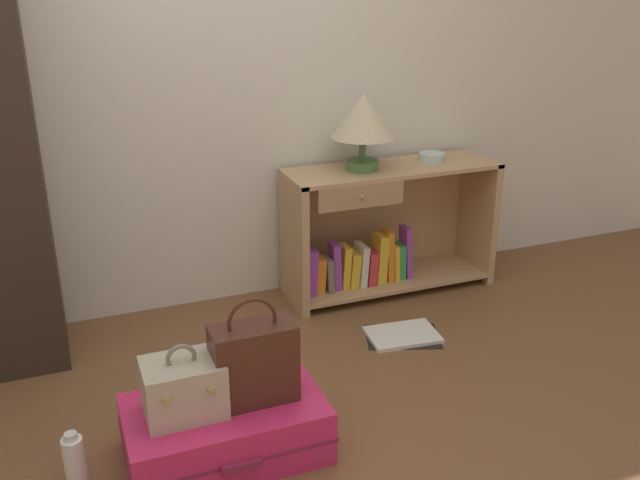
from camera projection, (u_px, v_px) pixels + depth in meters
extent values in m
plane|color=brown|center=(298.00, 467.00, 2.51)|extent=(9.00, 9.00, 0.00)
cube|color=silver|center=(189.00, 52.00, 3.33)|extent=(6.40, 0.10, 2.60)
cube|color=tan|center=(294.00, 243.00, 3.59)|extent=(0.04, 0.37, 0.70)
cube|color=tan|center=(477.00, 216.00, 3.97)|extent=(0.04, 0.37, 0.70)
cube|color=tan|center=(392.00, 168.00, 3.66)|extent=(1.15, 0.37, 0.02)
cube|color=tan|center=(388.00, 278.00, 3.89)|extent=(1.07, 0.37, 0.02)
cube|color=tan|center=(376.00, 219.00, 3.94)|extent=(1.07, 0.01, 0.68)
cube|color=#A68259|center=(361.00, 196.00, 3.45)|extent=(0.46, 0.02, 0.12)
sphere|color=#9E844C|center=(362.00, 197.00, 3.43)|extent=(0.02, 0.02, 0.02)
cube|color=purple|center=(309.00, 271.00, 3.65)|extent=(0.06, 0.12, 0.25)
cube|color=orange|center=(319.00, 274.00, 3.68)|extent=(0.06, 0.09, 0.19)
cube|color=#726659|center=(327.00, 274.00, 3.70)|extent=(0.04, 0.12, 0.19)
cube|color=purple|center=(335.00, 266.00, 3.70)|extent=(0.05, 0.09, 0.26)
cube|color=gold|center=(344.00, 266.00, 3.72)|extent=(0.05, 0.10, 0.24)
cube|color=gold|center=(352.00, 269.00, 3.75)|extent=(0.06, 0.12, 0.20)
cube|color=beige|center=(361.00, 264.00, 3.76)|extent=(0.05, 0.13, 0.23)
cube|color=red|center=(369.00, 266.00, 3.78)|extent=(0.06, 0.13, 0.19)
cube|color=gold|center=(379.00, 258.00, 3.79)|extent=(0.07, 0.12, 0.27)
cube|color=orange|center=(388.00, 255.00, 3.80)|extent=(0.05, 0.09, 0.29)
cube|color=gold|center=(393.00, 261.00, 3.83)|extent=(0.04, 0.12, 0.21)
cube|color=green|center=(399.00, 261.00, 3.84)|extent=(0.04, 0.09, 0.20)
cube|color=purple|center=(406.00, 252.00, 3.84)|extent=(0.05, 0.10, 0.30)
cylinder|color=#4C7542|center=(362.00, 165.00, 3.59)|extent=(0.17, 0.17, 0.05)
cylinder|color=#4C7542|center=(362.00, 149.00, 3.56)|extent=(0.04, 0.04, 0.12)
cone|color=beige|center=(363.00, 115.00, 3.49)|extent=(0.33, 0.33, 0.22)
cylinder|color=silver|center=(432.00, 157.00, 3.75)|extent=(0.14, 0.14, 0.04)
cube|color=#DB2860|center=(226.00, 429.00, 2.54)|extent=(0.71, 0.41, 0.22)
cube|color=maroon|center=(226.00, 429.00, 2.54)|extent=(0.72, 0.42, 0.01)
cube|color=maroon|center=(242.00, 466.00, 2.35)|extent=(0.14, 0.02, 0.03)
cube|color=#B7A88E|center=(184.00, 388.00, 2.41)|extent=(0.28, 0.20, 0.20)
torus|color=gray|center=(181.00, 358.00, 2.37)|extent=(0.11, 0.02, 0.11)
cube|color=tan|center=(166.00, 401.00, 2.28)|extent=(0.02, 0.01, 0.02)
cube|color=tan|center=(212.00, 391.00, 2.33)|extent=(0.02, 0.01, 0.02)
cube|color=#472319|center=(254.00, 363.00, 2.48)|extent=(0.30, 0.15, 0.30)
torus|color=#472319|center=(252.00, 321.00, 2.41)|extent=(0.18, 0.01, 0.18)
cylinder|color=white|center=(75.00, 462.00, 2.39)|extent=(0.07, 0.07, 0.19)
cylinder|color=silver|center=(71.00, 436.00, 2.35)|extent=(0.04, 0.04, 0.02)
cube|color=white|center=(403.00, 335.00, 3.38)|extent=(0.36, 0.27, 0.02)
cube|color=black|center=(402.00, 336.00, 3.39)|extent=(0.42, 0.35, 0.01)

